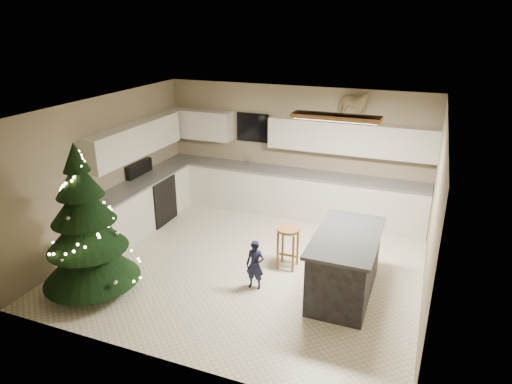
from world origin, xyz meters
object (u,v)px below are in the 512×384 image
Objects in this scene: island at (345,264)px; bar_stool at (288,238)px; rocking_horse at (352,105)px; christmas_tree at (86,234)px; toddler at (255,265)px.

island is 2.43× the size of bar_stool.
rocking_horse is at bearing 100.84° from island.
island is at bearing -22.37° from bar_stool.
island is at bearing 20.57° from christmas_tree.
christmas_tree is 2.97× the size of toddler.
bar_stool is 0.90× the size of toddler.
rocking_horse is at bearing 77.20° from bar_stool.
rocking_horse is at bearing 74.36° from toddler.
rocking_horse is (0.50, 2.20, 1.79)m from bar_stool.
island is 2.19× the size of toddler.
bar_stool is 0.91× the size of rocking_horse.
island is 1.32m from toddler.
bar_stool is 0.82m from toddler.
bar_stool is at bearing 69.28° from toddler.
island is 3.24m from rocking_horse.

